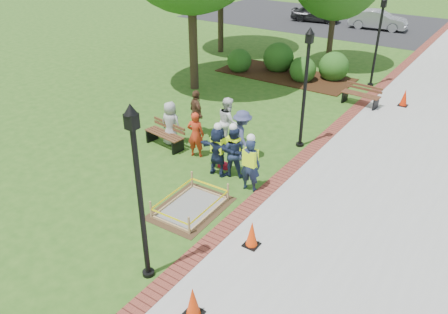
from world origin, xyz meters
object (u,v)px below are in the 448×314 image
Objects in this scene: hivis_worker_b at (250,163)px; cone_front at (193,302)px; wet_concrete_pad at (191,202)px; hivis_worker_c at (233,150)px; hivis_worker_a at (218,149)px; lamp_near at (139,184)px; bench_near at (165,139)px.

cone_front is at bearing -71.84° from hivis_worker_b.
hivis_worker_c is at bearing 91.65° from wet_concrete_pad.
lamp_near is at bearing -74.45° from hivis_worker_a.
hivis_worker_b is (-1.57, 4.78, 0.57)m from cone_front.
cone_front is at bearing -59.98° from hivis_worker_a.
lamp_near is 4.71m from hivis_worker_b.
cone_front is (2.41, -2.97, 0.13)m from wet_concrete_pad.
hivis_worker_c is (-0.89, 4.89, -1.58)m from lamp_near.
lamp_near is 2.35× the size of hivis_worker_a.
lamp_near is 5.09m from hivis_worker_a.
wet_concrete_pad is 4.09m from bench_near.
lamp_near reaches higher than hivis_worker_b.
hivis_worker_a is (-0.48, 2.03, 0.67)m from wet_concrete_pad.
wet_concrete_pad is at bearing -88.35° from hivis_worker_c.
hivis_worker_c is (3.13, -0.29, 0.62)m from bench_near.
lamp_near reaches higher than cone_front.
wet_concrete_pad is 1.41× the size of bench_near.
hivis_worker_a is at bearing -150.49° from hivis_worker_c.
cone_front is 2.67m from lamp_near.
cone_front is 5.07m from hivis_worker_b.
hivis_worker_b is at bearing 108.16° from cone_front.
lamp_near reaches higher than wet_concrete_pad.
bench_near is 0.89× the size of hivis_worker_b.
cone_front is 5.81m from hivis_worker_c.
hivis_worker_a is at bearing 105.55° from lamp_near.
cone_front is at bearing -44.50° from bench_near.
lamp_near reaches higher than hivis_worker_c.
bench_near is at bearing 135.50° from cone_front.
wet_concrete_pad is 0.55× the size of lamp_near.
lamp_near reaches higher than hivis_worker_a.
hivis_worker_c reaches higher than cone_front.
cone_front is 0.18× the size of lamp_near.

